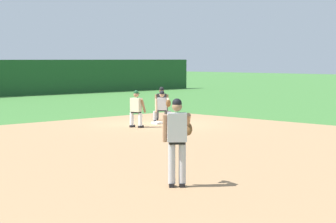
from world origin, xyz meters
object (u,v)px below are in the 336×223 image
baseball (175,139)px  baserunner (136,107)px  first_baseman (162,105)px  pitcher (178,137)px  umpire (162,102)px  first_base_bag (157,123)px

baseball → baserunner: baserunner is taller
first_baseman → pitcher: bearing=-132.3°
baseball → pitcher: size_ratio=0.04×
baserunner → umpire: same height
pitcher → first_base_bag: bearing=48.7°
first_base_bag → first_baseman: 0.95m
pitcher → first_baseman: pitcher is taller
baseball → first_baseman: first_baseman is taller
baseball → baserunner: 4.23m
pitcher → umpire: (10.02, 11.03, -0.27)m
baseball → baserunner: (1.66, 3.82, 0.76)m
baseball → pitcher: 7.99m
first_baseman → umpire: umpire is taller
umpire → baseball: bearing=-130.0°
baseball → umpire: umpire is taller
first_base_bag → pitcher: pitcher is taller
umpire → first_base_bag: bearing=-139.5°
first_base_bag → baseball: (-3.21, -4.27, -0.01)m
first_base_bag → pitcher: 13.28m
pitcher → baserunner: pitcher is taller
pitcher → baserunner: size_ratio=1.27×
baseball → umpire: size_ratio=0.05×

